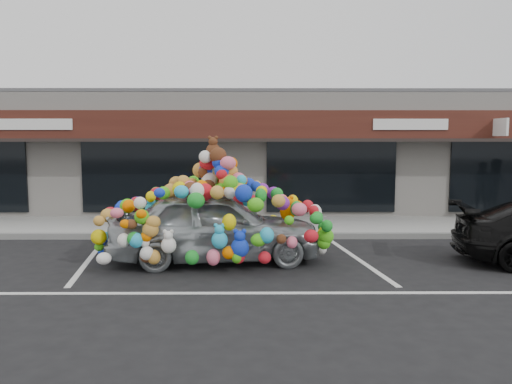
{
  "coord_description": "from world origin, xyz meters",
  "views": [
    {
      "loc": [
        0.46,
        -10.74,
        2.66
      ],
      "look_at": [
        0.53,
        1.4,
        1.39
      ],
      "focal_mm": 35.0,
      "sensor_mm": 36.0,
      "label": 1
    }
  ],
  "objects": [
    {
      "name": "lane_line",
      "position": [
        2.0,
        -2.3,
        0.0
      ],
      "size": [
        14.0,
        0.12,
        0.01
      ],
      "primitive_type": "cube",
      "color": "silver",
      "rests_on": "ground"
    },
    {
      "name": "parking_stripe_mid",
      "position": [
        2.8,
        0.2,
        0.0
      ],
      "size": [
        0.73,
        4.37,
        0.01
      ],
      "primitive_type": "cube",
      "rotation": [
        0.0,
        0.0,
        0.14
      ],
      "color": "silver",
      "rests_on": "ground"
    },
    {
      "name": "sidewalk",
      "position": [
        0.0,
        4.0,
        0.07
      ],
      "size": [
        26.0,
        3.0,
        0.15
      ],
      "primitive_type": "cube",
      "color": "#989993",
      "rests_on": "ground"
    },
    {
      "name": "shop_building",
      "position": [
        0.0,
        8.44,
        2.16
      ],
      "size": [
        24.0,
        7.2,
        4.31
      ],
      "color": "silver",
      "rests_on": "ground"
    },
    {
      "name": "toy_car",
      "position": [
        -0.37,
        0.02,
        0.96
      ],
      "size": [
        3.28,
        5.04,
        2.82
      ],
      "rotation": [
        0.0,
        0.0,
        1.69
      ],
      "color": "#979BA1",
      "rests_on": "ground"
    },
    {
      "name": "kerb",
      "position": [
        0.0,
        2.5,
        0.07
      ],
      "size": [
        26.0,
        0.18,
        0.16
      ],
      "primitive_type": "cube",
      "color": "slate",
      "rests_on": "ground"
    },
    {
      "name": "parking_stripe_left",
      "position": [
        -3.2,
        0.2,
        0.0
      ],
      "size": [
        0.73,
        4.37,
        0.01
      ],
      "primitive_type": "cube",
      "rotation": [
        0.0,
        0.0,
        0.14
      ],
      "color": "silver",
      "rests_on": "ground"
    },
    {
      "name": "ground",
      "position": [
        0.0,
        0.0,
        0.0
      ],
      "size": [
        90.0,
        90.0,
        0.0
      ],
      "primitive_type": "plane",
      "color": "black",
      "rests_on": "ground"
    }
  ]
}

